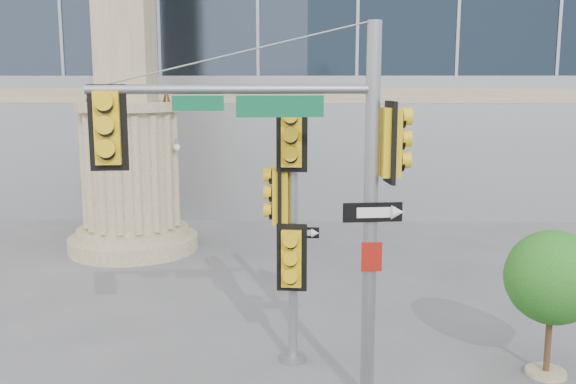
{
  "coord_description": "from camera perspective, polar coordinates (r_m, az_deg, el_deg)",
  "views": [
    {
      "loc": [
        -0.03,
        -12.45,
        5.75
      ],
      "look_at": [
        -0.44,
        2.0,
        3.27
      ],
      "focal_mm": 40.0,
      "sensor_mm": 36.0,
      "label": 1
    }
  ],
  "objects": [
    {
      "name": "main_signal_pole",
      "position": [
        10.91,
        1.17,
        1.51
      ],
      "size": [
        5.24,
        1.13,
        6.76
      ],
      "rotation": [
        0.0,
        0.0,
        0.13
      ],
      "color": "slate",
      "rests_on": "ground"
    },
    {
      "name": "street_tree",
      "position": [
        13.6,
        22.57,
        -7.32
      ],
      "size": [
        1.88,
        1.84,
        2.94
      ],
      "color": "gray",
      "rests_on": "ground"
    },
    {
      "name": "ground",
      "position": [
        13.72,
        1.67,
        -15.05
      ],
      "size": [
        120.0,
        120.0,
        0.0
      ],
      "primitive_type": "plane",
      "color": "#545456",
      "rests_on": "ground"
    },
    {
      "name": "monument",
      "position": [
        22.27,
        -14.09,
        8.86
      ],
      "size": [
        4.4,
        4.4,
        16.6
      ],
      "color": "gray",
      "rests_on": "ground"
    },
    {
      "name": "secondary_signal_pole",
      "position": [
        12.74,
        0.13,
        -1.73
      ],
      "size": [
        0.94,
        0.74,
        5.48
      ],
      "rotation": [
        0.0,
        0.0,
        -0.07
      ],
      "color": "slate",
      "rests_on": "ground"
    }
  ]
}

